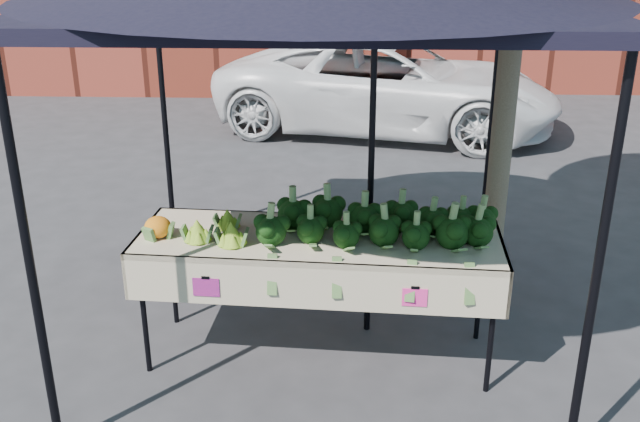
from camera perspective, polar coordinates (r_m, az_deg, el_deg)
The scene contains 6 objects.
ground at distance 5.07m, azimuth -2.19°, elevation -11.71°, with size 90.00×90.00×0.00m, color #2C2C2F.
table at distance 4.90m, azimuth -0.09°, elevation -6.86°, with size 2.45×0.95×0.90m.
canopy at distance 4.93m, azimuth 0.03°, elevation 4.98°, with size 3.16×3.16×2.74m, color black, non-canonical shape.
broccoli_heap at distance 4.67m, azimuth 4.70°, elevation -0.54°, with size 1.60×0.57×0.26m, color black.
romanesco_cluster at distance 4.72m, azimuth -8.20°, elevation -0.87°, with size 0.43×0.47×0.20m, color #99B52D.
cauliflower_pair at distance 4.77m, azimuth -12.82°, elevation -1.05°, with size 0.20×0.20×0.18m, color orange.
Camera 1 is at (0.36, -4.21, 2.80)m, focal length 40.14 mm.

